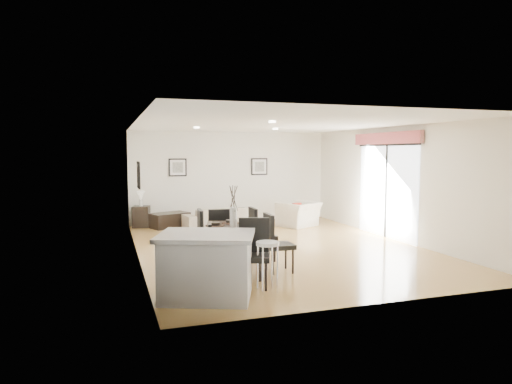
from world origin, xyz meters
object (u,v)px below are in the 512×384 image
object	(u,v)px
dining_chair_efar	(259,231)
dining_chair_head	(254,248)
coffee_table	(169,220)
armchair	(299,214)
sofa	(219,217)
dining_table	(233,232)
bar_stool	(268,249)
side_table	(141,217)
dining_chair_wnear	(204,248)
dining_chair_wfar	(194,235)
kitchen_island	(207,265)
dining_chair_foot	(219,229)
dining_chair_enear	(275,240)

from	to	relation	value
dining_chair_efar	dining_chair_head	size ratio (longest dim) A/B	0.97
coffee_table	armchair	bearing A→B (deg)	-37.63
sofa	dining_chair_efar	size ratio (longest dim) A/B	1.87
dining_table	dining_chair_head	xyz separation A→B (m)	(0.03, -1.10, -0.08)
bar_stool	dining_chair_head	bearing A→B (deg)	105.85
armchair	side_table	bearing A→B (deg)	-43.81
dining_table	dining_chair_wnear	bearing A→B (deg)	-131.59
dining_table	dining_chair_efar	distance (m)	0.78
coffee_table	side_table	size ratio (longest dim) A/B	1.73
dining_chair_wfar	bar_stool	xyz separation A→B (m)	(0.76, -1.90, 0.07)
dining_chair_head	bar_stool	world-z (taller)	dining_chair_head
armchair	kitchen_island	world-z (taller)	kitchen_island
dining_chair_foot	kitchen_island	distance (m)	2.69
dining_table	bar_stool	world-z (taller)	bar_stool
dining_table	dining_chair_wfar	bearing A→B (deg)	157.29
dining_table	side_table	bearing A→B (deg)	115.89
dining_chair_wnear	dining_chair_enear	bearing A→B (deg)	101.20
dining_table	coffee_table	bearing A→B (deg)	108.28
dining_chair_efar	coffee_table	xyz separation A→B (m)	(-1.13, 4.48, -0.37)
sofa	dining_table	size ratio (longest dim) A/B	1.00
bar_stool	dining_chair_efar	bearing A→B (deg)	75.51
dining_table	kitchen_island	xyz separation A→B (m)	(-0.80, -1.46, -0.19)
sofa	dining_table	world-z (taller)	dining_table
dining_chair_wfar	kitchen_island	distance (m)	1.91
dining_chair_wfar	dining_chair_head	world-z (taller)	dining_chair_head
dining_chair_efar	coffee_table	bearing A→B (deg)	16.48
bar_stool	coffee_table	bearing A→B (deg)	95.67
sofa	dining_chair_wnear	bearing A→B (deg)	67.17
dining_chair_efar	side_table	xyz separation A→B (m)	(-1.87, 4.76, -0.28)
dining_table	dining_chair_wfar	world-z (taller)	dining_chair_wfar
sofa	armchair	size ratio (longest dim) A/B	1.84
dining_chair_foot	side_table	xyz separation A→B (m)	(-1.24, 4.10, -0.24)
armchair	side_table	xyz separation A→B (m)	(-4.25, 1.22, -0.05)
armchair	bar_stool	xyz separation A→B (m)	(-2.87, -5.46, 0.31)
sofa	dining_chair_wfar	world-z (taller)	dining_chair_wfar
dining_chair_wfar	dining_chair_wnear	bearing A→B (deg)	3.44
dining_chair_efar	side_table	world-z (taller)	dining_chair_efar
sofa	dining_chair_wfar	bearing A→B (deg)	63.94
dining_table	dining_chair_head	distance (m)	1.11
sofa	dining_chair_foot	bearing A→B (deg)	69.86
dining_chair_wnear	dining_chair_wfar	world-z (taller)	dining_chair_wfar
coffee_table	bar_stool	world-z (taller)	bar_stool
dining_chair_head	kitchen_island	world-z (taller)	dining_chair_head
dining_table	bar_stool	distance (m)	1.47
dining_chair_efar	dining_chair_foot	distance (m)	0.91
armchair	bar_stool	world-z (taller)	bar_stool
dining_table	dining_chair_enear	distance (m)	0.77
dining_chair_wfar	dining_chair_head	xyz separation A→B (m)	(0.65, -1.54, 0.01)
dining_chair_wnear	dining_table	bearing A→B (deg)	136.36
dining_table	sofa	bearing A→B (deg)	92.26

